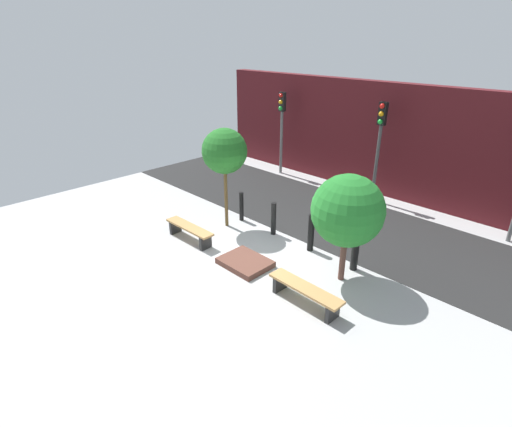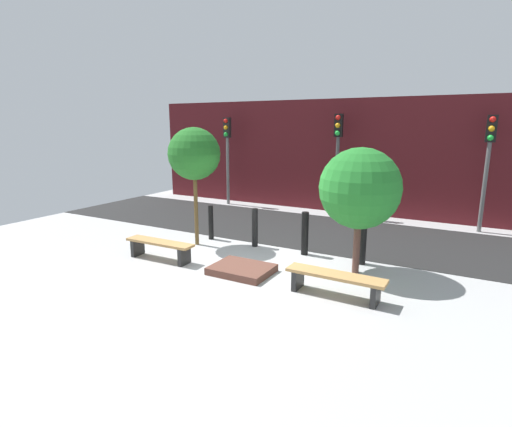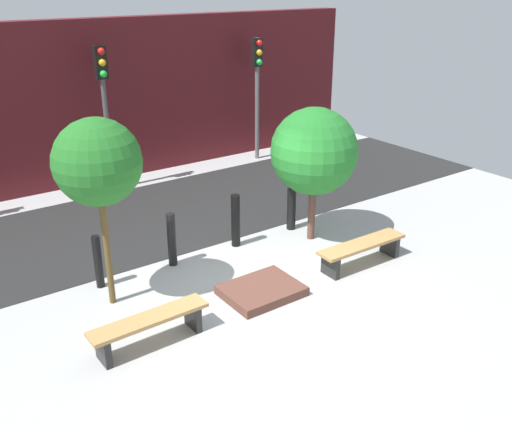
# 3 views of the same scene
# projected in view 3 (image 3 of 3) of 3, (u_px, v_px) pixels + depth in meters

# --- Properties ---
(ground_plane) EXTENTS (18.00, 18.00, 0.00)m
(ground_plane) POSITION_uv_depth(u_px,v_px,m) (255.00, 290.00, 9.95)
(ground_plane) COLOR #ABABAB
(road_strip) EXTENTS (18.00, 4.07, 0.01)m
(road_strip) POSITION_uv_depth(u_px,v_px,m) (154.00, 217.00, 12.91)
(road_strip) COLOR black
(road_strip) RESTS_ON ground
(building_facade) EXTENTS (16.20, 0.50, 4.11)m
(building_facade) POSITION_uv_depth(u_px,v_px,m) (91.00, 103.00, 14.58)
(building_facade) COLOR #511419
(building_facade) RESTS_ON ground
(bench_left) EXTENTS (1.82, 0.42, 0.47)m
(bench_left) POSITION_uv_depth(u_px,v_px,m) (150.00, 325.00, 8.34)
(bench_left) COLOR black
(bench_left) RESTS_ON ground
(bench_right) EXTENTS (1.90, 0.45, 0.46)m
(bench_right) POSITION_uv_depth(u_px,v_px,m) (362.00, 249.00, 10.68)
(bench_right) COLOR black
(bench_right) RESTS_ON ground
(planter_bed) EXTENTS (1.29, 1.01, 0.16)m
(planter_bed) POSITION_uv_depth(u_px,v_px,m) (262.00, 291.00, 9.76)
(planter_bed) COLOR brown
(planter_bed) RESTS_ON ground
(tree_behind_left_bench) EXTENTS (1.37, 1.37, 3.14)m
(tree_behind_left_bench) POSITION_uv_depth(u_px,v_px,m) (97.00, 163.00, 8.62)
(tree_behind_left_bench) COLOR brown
(tree_behind_left_bench) RESTS_ON ground
(tree_behind_right_bench) EXTENTS (1.73, 1.73, 2.74)m
(tree_behind_right_bench) POSITION_uv_depth(u_px,v_px,m) (314.00, 152.00, 11.18)
(tree_behind_right_bench) COLOR brown
(tree_behind_right_bench) RESTS_ON ground
(bollard_far_left) EXTENTS (0.14, 0.14, 0.97)m
(bollard_far_left) POSITION_uv_depth(u_px,v_px,m) (98.00, 262.00, 9.86)
(bollard_far_left) COLOR black
(bollard_far_left) RESTS_ON ground
(bollard_left) EXTENTS (0.16, 0.16, 1.04)m
(bollard_left) POSITION_uv_depth(u_px,v_px,m) (172.00, 240.00, 10.61)
(bollard_left) COLOR black
(bollard_left) RESTS_ON ground
(bollard_center) EXTENTS (0.18, 0.18, 1.09)m
(bollard_center) POSITION_uv_depth(u_px,v_px,m) (236.00, 221.00, 11.37)
(bollard_center) COLOR black
(bollard_center) RESTS_ON ground
(bollard_right) EXTENTS (0.19, 0.19, 0.94)m
(bollard_right) POSITION_uv_depth(u_px,v_px,m) (291.00, 208.00, 12.16)
(bollard_right) COLOR black
(bollard_right) RESTS_ON ground
(traffic_light_mid_west) EXTENTS (0.28, 0.27, 3.56)m
(traffic_light_mid_west) POSITION_uv_depth(u_px,v_px,m) (104.00, 92.00, 13.70)
(traffic_light_mid_west) COLOR #494949
(traffic_light_mid_west) RESTS_ON ground
(traffic_light_mid_east) EXTENTS (0.28, 0.27, 3.47)m
(traffic_light_mid_east) POSITION_uv_depth(u_px,v_px,m) (257.00, 77.00, 16.16)
(traffic_light_mid_east) COLOR #5C5C5C
(traffic_light_mid_east) RESTS_ON ground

